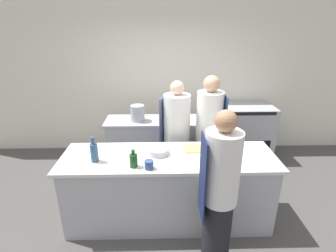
% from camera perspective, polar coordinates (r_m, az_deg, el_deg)
% --- Properties ---
extents(ground_plane, '(16.00, 16.00, 0.00)m').
position_cam_1_polar(ground_plane, '(3.69, 0.14, -19.14)').
color(ground_plane, '#4C4947').
extents(wall_back, '(8.00, 0.06, 2.80)m').
position_cam_1_polar(wall_back, '(5.02, -0.51, 10.06)').
color(wall_back, silver).
rests_on(wall_back, ground_plane).
extents(prep_counter, '(2.59, 0.79, 0.91)m').
position_cam_1_polar(prep_counter, '(3.40, 0.15, -13.30)').
color(prep_counter, '#A8AAAF').
rests_on(prep_counter, ground_plane).
extents(pass_counter, '(1.94, 0.56, 0.91)m').
position_cam_1_polar(pass_counter, '(4.50, -0.81, -4.02)').
color(pass_counter, '#A8AAAF').
rests_on(pass_counter, ground_plane).
extents(oven_range, '(0.99, 0.68, 0.99)m').
position_cam_1_polar(oven_range, '(5.15, 16.14, -1.04)').
color(oven_range, '#A8AAAF').
rests_on(oven_range, ground_plane).
extents(chef_at_prep_near, '(0.35, 0.34, 1.72)m').
position_cam_1_polar(chef_at_prep_near, '(2.66, 11.11, -14.31)').
color(chef_at_prep_near, black).
rests_on(chef_at_prep_near, ground_plane).
extents(chef_at_stove, '(0.39, 0.38, 1.75)m').
position_cam_1_polar(chef_at_stove, '(3.87, 8.85, -1.96)').
color(chef_at_stove, black).
rests_on(chef_at_stove, ground_plane).
extents(chef_at_pass_far, '(0.44, 0.43, 1.67)m').
position_cam_1_polar(chef_at_pass_far, '(3.86, 1.83, -2.43)').
color(chef_at_pass_far, black).
rests_on(chef_at_pass_far, ground_plane).
extents(bottle_olive_oil, '(0.06, 0.06, 0.21)m').
position_cam_1_polar(bottle_olive_oil, '(3.55, 14.49, -2.53)').
color(bottle_olive_oil, silver).
rests_on(bottle_olive_oil, prep_counter).
extents(bottle_vinegar, '(0.09, 0.09, 0.21)m').
position_cam_1_polar(bottle_vinegar, '(2.93, -7.51, -7.37)').
color(bottle_vinegar, '#19471E').
rests_on(bottle_vinegar, prep_counter).
extents(bottle_wine, '(0.09, 0.09, 0.30)m').
position_cam_1_polar(bottle_wine, '(3.12, -15.76, -5.45)').
color(bottle_wine, '#2D5175').
rests_on(bottle_wine, prep_counter).
extents(bowl_mixing_large, '(0.22, 0.22, 0.09)m').
position_cam_1_polar(bowl_mixing_large, '(3.22, 13.19, -5.79)').
color(bowl_mixing_large, white).
rests_on(bowl_mixing_large, prep_counter).
extents(bowl_prep_small, '(0.24, 0.24, 0.07)m').
position_cam_1_polar(bowl_prep_small, '(3.20, -2.08, -5.54)').
color(bowl_prep_small, '#B7BABC').
rests_on(bowl_prep_small, prep_counter).
extents(cup, '(0.10, 0.10, 0.10)m').
position_cam_1_polar(cup, '(2.90, -4.15, -8.40)').
color(cup, '#33477F').
rests_on(cup, prep_counter).
extents(cutting_board, '(0.35, 0.24, 0.01)m').
position_cam_1_polar(cutting_board, '(3.35, 6.61, -4.91)').
color(cutting_board, tan).
rests_on(cutting_board, prep_counter).
extents(stockpot, '(0.23, 0.23, 0.26)m').
position_cam_1_polar(stockpot, '(4.27, -6.65, 2.81)').
color(stockpot, '#A8AAAF').
rests_on(stockpot, pass_counter).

